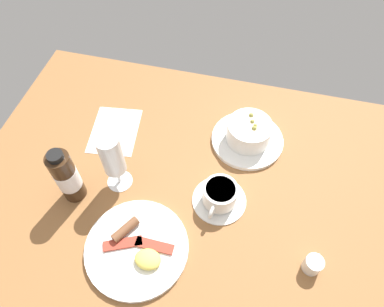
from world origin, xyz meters
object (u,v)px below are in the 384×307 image
at_px(porridge_bowl, 248,134).
at_px(breakfast_plate, 137,248).
at_px(cutlery_setting, 114,131).
at_px(wine_glass, 112,157).
at_px(creamer_jug, 313,264).
at_px(sauce_bottle_brown, 67,177).
at_px(coffee_cup, 220,196).

distance_m(porridge_bowl, breakfast_plate, 0.42).
bearing_deg(cutlery_setting, porridge_bowl, -171.26).
distance_m(cutlery_setting, wine_glass, 0.20).
bearing_deg(cutlery_setting, breakfast_plate, 119.58).
bearing_deg(creamer_jug, cutlery_setting, -24.49).
bearing_deg(porridge_bowl, sauce_bottle_brown, 33.82).
xyz_separation_m(creamer_jug, sauce_bottle_brown, (0.60, -0.05, 0.06)).
height_order(cutlery_setting, wine_glass, wine_glass).
relative_size(cutlery_setting, creamer_jug, 3.76).
height_order(cutlery_setting, creamer_jug, creamer_jug).
bearing_deg(cutlery_setting, creamer_jug, 155.51).
height_order(creamer_jug, wine_glass, wine_glass).
distance_m(creamer_jug, breakfast_plate, 0.40).
bearing_deg(cutlery_setting, coffee_cup, 156.62).
bearing_deg(sauce_bottle_brown, creamer_jug, 175.24).
distance_m(cutlery_setting, breakfast_plate, 0.36).
height_order(creamer_jug, sauce_bottle_brown, sauce_bottle_brown).
relative_size(cutlery_setting, breakfast_plate, 0.78).
distance_m(coffee_cup, breakfast_plate, 0.23).
relative_size(coffee_cup, breakfast_plate, 0.58).
height_order(cutlery_setting, coffee_cup, coffee_cup).
relative_size(porridge_bowl, breakfast_plate, 0.84).
relative_size(wine_glass, sauce_bottle_brown, 1.04).
height_order(coffee_cup, sauce_bottle_brown, sauce_bottle_brown).
bearing_deg(sauce_bottle_brown, porridge_bowl, -146.18).
relative_size(creamer_jug, wine_glass, 0.27).
xyz_separation_m(coffee_cup, creamer_jug, (-0.23, 0.11, -0.01)).
xyz_separation_m(creamer_jug, breakfast_plate, (0.39, 0.05, -0.01)).
distance_m(porridge_bowl, coffee_cup, 0.21).
relative_size(coffee_cup, sauce_bottle_brown, 0.78).
bearing_deg(breakfast_plate, wine_glass, -57.47).
distance_m(coffee_cup, creamer_jug, 0.26).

